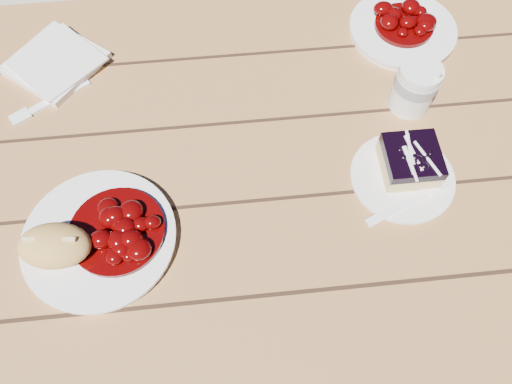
{
  "coord_description": "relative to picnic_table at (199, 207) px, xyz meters",
  "views": [
    {
      "loc": [
        0.07,
        -0.45,
        1.48
      ],
      "look_at": [
        0.1,
        -0.1,
        0.81
      ],
      "focal_mm": 35.0,
      "sensor_mm": 36.0,
      "label": 1
    }
  ],
  "objects": [
    {
      "name": "fork_table",
      "position": [
        -0.24,
        0.17,
        0.16
      ],
      "size": [
        0.15,
        0.1,
        0.0
      ],
      "primitive_type": null,
      "rotation": [
        0.0,
        0.0,
        2.12
      ],
      "color": "white",
      "rests_on": "picnic_table"
    },
    {
      "name": "main_plate",
      "position": [
        -0.14,
        -0.13,
        0.17
      ],
      "size": [
        0.23,
        0.23,
        0.02
      ],
      "primitive_type": "cylinder",
      "color": "white",
      "rests_on": "picnic_table"
    },
    {
      "name": "picnic_table",
      "position": [
        0.0,
        0.0,
        0.0
      ],
      "size": [
        2.0,
        1.55,
        0.75
      ],
      "color": "brown",
      "rests_on": "ground"
    },
    {
      "name": "second_stew",
      "position": [
        0.43,
        0.27,
        0.2
      ],
      "size": [
        0.12,
        0.12,
        0.04
      ],
      "primitive_type": null,
      "color": "#4E0202",
      "rests_on": "second_plate"
    },
    {
      "name": "blueberry_cake",
      "position": [
        0.36,
        -0.05,
        0.2
      ],
      "size": [
        0.09,
        0.09,
        0.05
      ],
      "rotation": [
        0.0,
        0.0,
        -0.0
      ],
      "color": "#E6C47D",
      "rests_on": "dessert_plate"
    },
    {
      "name": "napkin_stack",
      "position": [
        -0.25,
        0.25,
        0.17
      ],
      "size": [
        0.21,
        0.21,
        0.01
      ],
      "primitive_type": "cube",
      "rotation": [
        0.0,
        0.0,
        0.88
      ],
      "color": "white",
      "rests_on": "picnic_table"
    },
    {
      "name": "coffee_cup",
      "position": [
        0.4,
        0.09,
        0.21
      ],
      "size": [
        0.07,
        0.07,
        0.09
      ],
      "primitive_type": "cylinder",
      "color": "white",
      "rests_on": "picnic_table"
    },
    {
      "name": "goulash_stew",
      "position": [
        -0.11,
        -0.12,
        0.2
      ],
      "size": [
        0.15,
        0.15,
        0.04
      ],
      "primitive_type": null,
      "color": "#4E0202",
      "rests_on": "main_plate"
    },
    {
      "name": "bread_roll",
      "position": [
        -0.2,
        -0.15,
        0.21
      ],
      "size": [
        0.12,
        0.08,
        0.06
      ],
      "primitive_type": "ellipsoid",
      "rotation": [
        0.0,
        0.0,
        -0.1
      ],
      "color": "#D9A753",
      "rests_on": "main_plate"
    },
    {
      "name": "ground",
      "position": [
        0.0,
        0.0,
        -0.59
      ],
      "size": [
        60.0,
        60.0,
        0.0
      ],
      "primitive_type": "plane",
      "color": "#AEA99D",
      "rests_on": "ground"
    },
    {
      "name": "fork_dessert",
      "position": [
        0.33,
        -0.12,
        0.17
      ],
      "size": [
        0.16,
        0.09,
        0.0
      ],
      "primitive_type": null,
      "rotation": [
        0.0,
        0.0,
        -1.15
      ],
      "color": "white",
      "rests_on": "dessert_plate"
    },
    {
      "name": "dessert_plate",
      "position": [
        0.35,
        -0.06,
        0.17
      ],
      "size": [
        0.17,
        0.17,
        0.01
      ],
      "primitive_type": "cylinder",
      "color": "white",
      "rests_on": "picnic_table"
    },
    {
      "name": "second_plate",
      "position": [
        0.43,
        0.27,
        0.17
      ],
      "size": [
        0.2,
        0.2,
        0.02
      ],
      "primitive_type": "cylinder",
      "color": "white",
      "rests_on": "picnic_table"
    }
  ]
}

